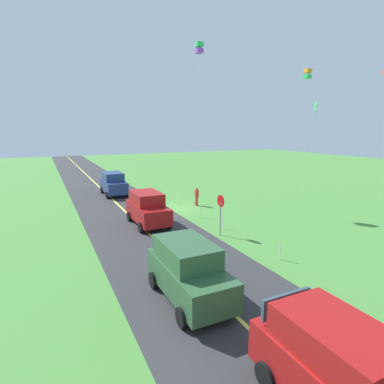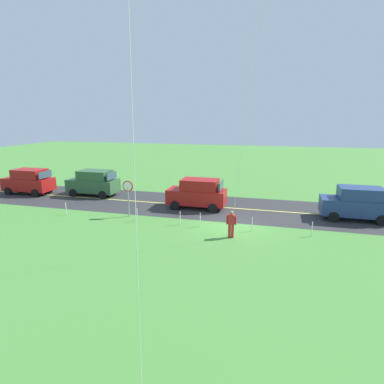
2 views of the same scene
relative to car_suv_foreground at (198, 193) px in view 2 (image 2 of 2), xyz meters
name	(u,v)px [view 2 (image 2 of 2)]	position (x,y,z in m)	size (l,w,h in m)	color
ground_plane	(232,226)	(-3.08, 3.41, -1.20)	(120.00, 120.00, 0.10)	#478438
asphalt_road	(239,209)	(-3.08, -0.59, -1.15)	(120.00, 7.00, 0.00)	#2D2D30
road_centre_stripe	(239,209)	(-3.08, -0.59, -1.15)	(120.00, 0.16, 0.00)	#E5E04C
car_suv_foreground	(198,193)	(0.00, 0.00, 0.00)	(4.40, 2.12, 2.24)	maroon
car_parked_east_far	(29,181)	(15.89, -0.67, 0.00)	(4.40, 2.12, 2.24)	maroon
car_parked_east_near	(94,183)	(9.85, -1.57, 0.00)	(4.40, 2.12, 2.24)	#2D5633
car_parked_west_near	(357,203)	(-11.02, 0.01, 0.00)	(4.40, 2.12, 2.24)	navy
stop_sign	(128,191)	(4.13, 3.32, 0.65)	(0.76, 0.08, 2.56)	gray
person_adult_near	(231,223)	(-3.32, 5.45, -0.29)	(0.58, 0.22, 1.60)	red
fence_post_0	(312,229)	(-7.84, 4.11, -0.70)	(0.05, 0.05, 0.90)	silver
fence_post_1	(252,224)	(-4.42, 4.11, -0.70)	(0.05, 0.05, 0.90)	silver
fence_post_2	(200,220)	(-1.18, 4.11, -0.70)	(0.05, 0.05, 0.90)	silver
fence_post_3	(180,218)	(0.15, 4.11, -0.70)	(0.05, 0.05, 0.90)	silver
fence_post_4	(137,215)	(3.14, 4.11, -0.70)	(0.05, 0.05, 0.90)	silver
fence_post_5	(66,209)	(8.60, 4.11, -0.70)	(0.05, 0.05, 0.90)	silver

